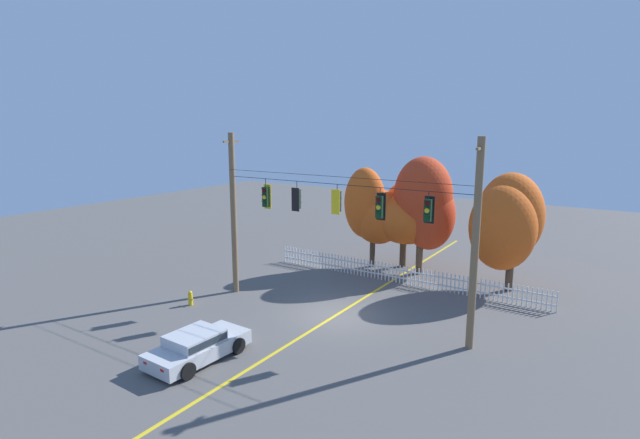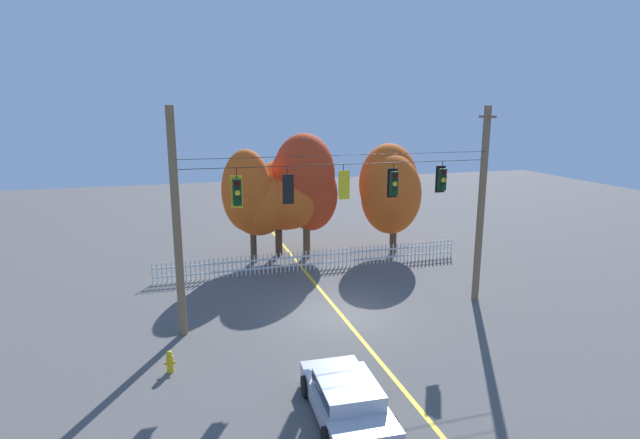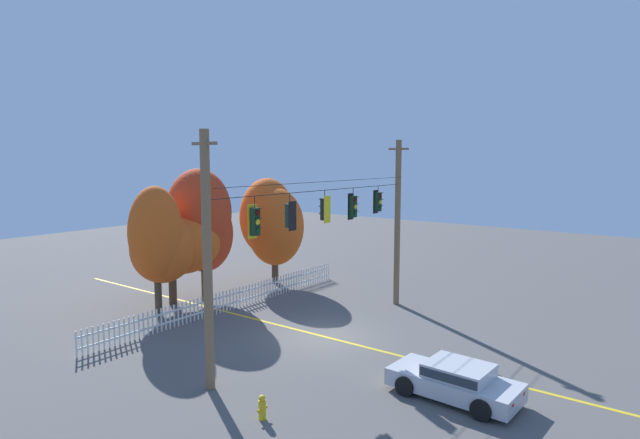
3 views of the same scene
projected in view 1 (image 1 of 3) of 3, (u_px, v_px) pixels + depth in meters
name	position (u px, v px, depth m)	size (l,w,h in m)	color
ground	(336.00, 315.00, 23.43)	(80.00, 80.00, 0.00)	#565451
lane_centerline_stripe	(336.00, 315.00, 23.43)	(0.16, 36.00, 0.01)	gold
signal_support_span	(336.00, 227.00, 22.61)	(12.90, 1.10, 8.45)	brown
traffic_signal_northbound_secondary	(266.00, 197.00, 24.61)	(0.43, 0.38, 1.52)	black
traffic_signal_westbound_side	(297.00, 199.00, 23.57)	(0.43, 0.38, 1.42)	black
traffic_signal_eastbound_side	(337.00, 202.00, 22.36)	(0.43, 0.38, 1.35)	black
traffic_signal_northbound_primary	(380.00, 207.00, 21.25)	(0.43, 0.38, 1.43)	black
traffic_signal_southbound_primary	(428.00, 210.00, 20.07)	(0.43, 0.38, 1.33)	black
white_picket_fence	(400.00, 274.00, 28.04)	(16.32, 0.06, 1.05)	white
autumn_maple_near_fence	(372.00, 211.00, 30.55)	(3.65, 2.94, 6.28)	#473828
autumn_maple_mid	(409.00, 213.00, 30.48)	(4.13, 4.26, 5.52)	#473828
autumn_oak_far_east	(423.00, 204.00, 29.47)	(3.86, 3.32, 7.02)	brown
autumn_maple_far_west	(508.00, 221.00, 26.38)	(3.65, 4.03, 6.36)	#473828
parked_car	(197.00, 345.00, 18.92)	(2.06, 4.12, 1.15)	#B7BABF
fire_hydrant	(190.00, 298.00, 24.70)	(0.38, 0.22, 0.74)	gold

